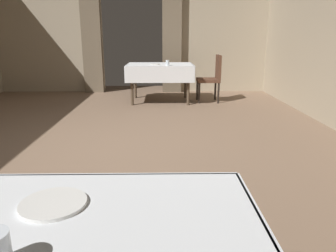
{
  "coord_description": "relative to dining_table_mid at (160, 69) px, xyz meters",
  "views": [
    {
      "loc": [
        0.7,
        -3.5,
        1.28
      ],
      "look_at": [
        0.77,
        0.5,
        0.15
      ],
      "focal_mm": 33.95,
      "sensor_mm": 36.0,
      "label": 1
    }
  ],
  "objects": [
    {
      "name": "chair_mid_right",
      "position": [
        1.04,
        -0.04,
        -0.13
      ],
      "size": [
        0.44,
        0.44,
        0.93
      ],
      "color": "black",
      "rests_on": "ground"
    },
    {
      "name": "wall_back",
      "position": [
        -0.65,
        1.27,
        0.86
      ],
      "size": [
        6.4,
        0.27,
        3.0
      ],
      "color": "tan",
      "rests_on": "ground"
    },
    {
      "name": "plate_near_d",
      "position": [
        -0.31,
        -5.49,
        0.11
      ],
      "size": [
        0.21,
        0.21,
        0.01
      ],
      "primitive_type": "cylinder",
      "color": "white",
      "rests_on": "dining_table_near"
    },
    {
      "name": "dining_table_mid",
      "position": [
        0.0,
        0.0,
        0.0
      ],
      "size": [
        1.31,
        1.0,
        0.75
      ],
      "color": "#4C3D2D",
      "rests_on": "ground"
    },
    {
      "name": "plate_mid_a",
      "position": [
        -0.1,
        -0.12,
        0.11
      ],
      "size": [
        0.19,
        0.19,
        0.01
      ],
      "primitive_type": "cylinder",
      "color": "white",
      "rests_on": "dining_table_mid"
    },
    {
      "name": "ground",
      "position": [
        -0.65,
        -2.91,
        -0.65
      ],
      "size": [
        10.08,
        10.08,
        0.0
      ],
      "primitive_type": "plane",
      "color": "#7A604C"
    },
    {
      "name": "glass_mid_b",
      "position": [
        0.14,
        -0.33,
        0.15
      ],
      "size": [
        0.07,
        0.07,
        0.1
      ],
      "primitive_type": "cylinder",
      "color": "silver",
      "rests_on": "dining_table_mid"
    }
  ]
}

